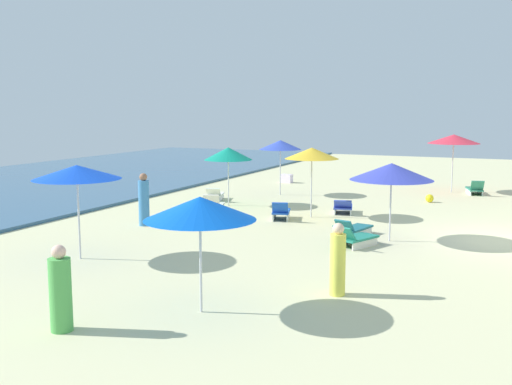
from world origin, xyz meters
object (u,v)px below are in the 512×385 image
Objects in this scene: lounge_chair_6_1 at (281,212)px; beachgoer_0 at (338,261)px; umbrella_1 at (280,145)px; lounge_chair_3_0 at (475,189)px; lounge_chair_5_0 at (355,238)px; umbrella_0 at (77,172)px; umbrella_3 at (454,139)px; umbrella_4 at (228,154)px; lounge_chair_4_0 at (214,205)px; beachgoer_1 at (60,292)px; umbrella_6 at (312,153)px; beachgoer_2 at (144,201)px; beach_ball_0 at (430,198)px; umbrella_2 at (200,208)px; umbrella_5 at (392,172)px; lounge_chair_4_1 at (215,195)px; lounge_chair_6_0 at (343,207)px; lounge_chair_5_1 at (353,229)px; cooler_box_1 at (286,178)px.

lounge_chair_6_1 is 8.54m from beachgoer_0.
umbrella_1 is 1.54× the size of lounge_chair_3_0.
lounge_chair_5_0 is 4.52m from lounge_chair_6_1.
umbrella_1 reaches higher than umbrella_0.
umbrella_3 is 1.15× the size of umbrella_4.
beachgoer_1 is (-11.77, -3.23, 0.46)m from lounge_chair_4_0.
umbrella_4 is 11.99m from beachgoer_0.
umbrella_6 is (-1.09, -3.85, 0.21)m from umbrella_4.
beachgoer_2 reaches higher than lounge_chair_6_1.
umbrella_4 reaches higher than beachgoer_0.
umbrella_6 is 6.55m from beach_ball_0.
umbrella_0 reaches higher than umbrella_2.
lounge_chair_6_1 is (1.83, 4.16, -1.78)m from umbrella_5.
umbrella_3 reaches higher than beachgoer_1.
lounge_chair_5_0 is at bearing 123.53° from lounge_chair_4_1.
umbrella_1 is 7.36× the size of beach_ball_0.
beach_ball_0 is (0.52, -6.44, -2.07)m from umbrella_1.
lounge_chair_5_0 is at bearing 95.04° from lounge_chair_6_0.
umbrella_2 is at bearing -172.70° from umbrella_6.
lounge_chair_5_0 reaches higher than lounge_chair_5_1.
umbrella_3 is 2.46m from lounge_chair_3_0.
umbrella_1 reaches higher than umbrella_4.
beachgoer_0 is 13.55m from beach_ball_0.
umbrella_0 is at bearing 156.12° from umbrella_3.
lounge_chair_6_1 is 0.74× the size of beachgoer_2.
beachgoer_0 is (-7.82, -7.08, 0.47)m from lounge_chair_4_0.
umbrella_1 is 3.80m from lounge_chair_4_1.
beach_ball_0 is at bearing 123.13° from beachgoer_1.
lounge_chair_3_0 is 0.68× the size of umbrella_4.
cooler_box_1 reaches higher than beach_ball_0.
beachgoer_0 reaches higher than lounge_chair_6_1.
lounge_chair_4_0 is at bearing 98.59° from lounge_chair_4_1.
beachgoer_0 is at bearing -91.89° from umbrella_0.
umbrella_5 reaches higher than lounge_chair_4_1.
umbrella_2 is 6.75× the size of beach_ball_0.
umbrella_1 is at bearing -114.78° from lounge_chair_4_0.
lounge_chair_6_1 reaches higher than lounge_chair_6_0.
umbrella_0 is at bearing 48.42° from lounge_chair_3_0.
umbrella_3 is 12.08m from lounge_chair_4_0.
lounge_chair_6_0 is at bearing 179.61° from beachgoer_2.
umbrella_1 is 1.55× the size of lounge_chair_5_1.
beachgoer_2 is at bearing 145.69° from umbrella_3.
umbrella_4 reaches higher than umbrella_5.
umbrella_4 is 8.01m from cooler_box_1.
lounge_chair_6_0 is at bearing -177.83° from lounge_chair_4_0.
lounge_chair_5_0 is 5.35m from lounge_chair_6_0.
umbrella_1 is 8.00m from umbrella_3.
cooler_box_1 is (9.80, 3.59, -0.05)m from lounge_chair_6_1.
lounge_chair_3_0 is 4.78× the size of beach_ball_0.
lounge_chair_3_0 is at bearing -177.04° from cooler_box_1.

